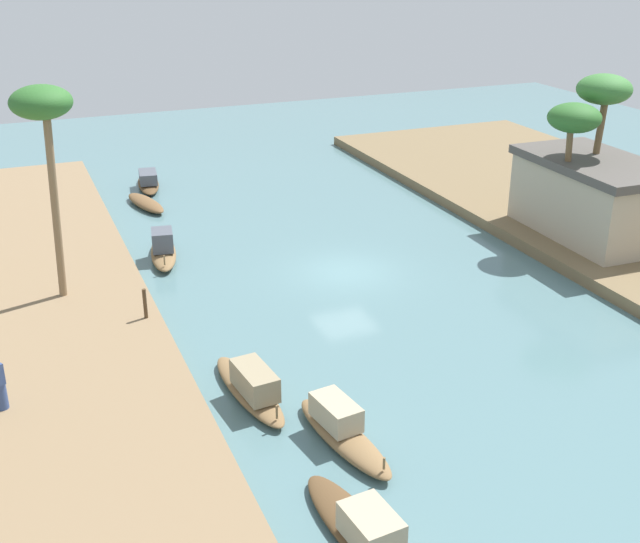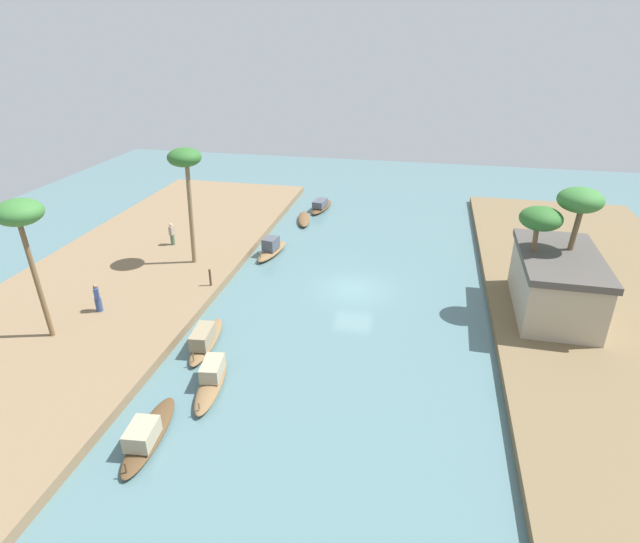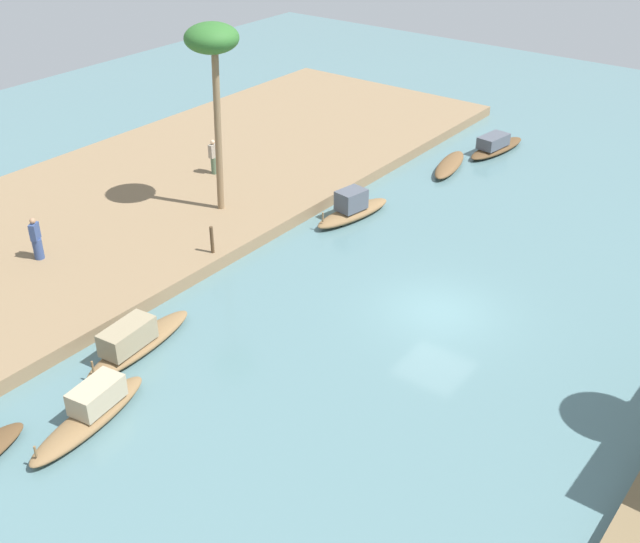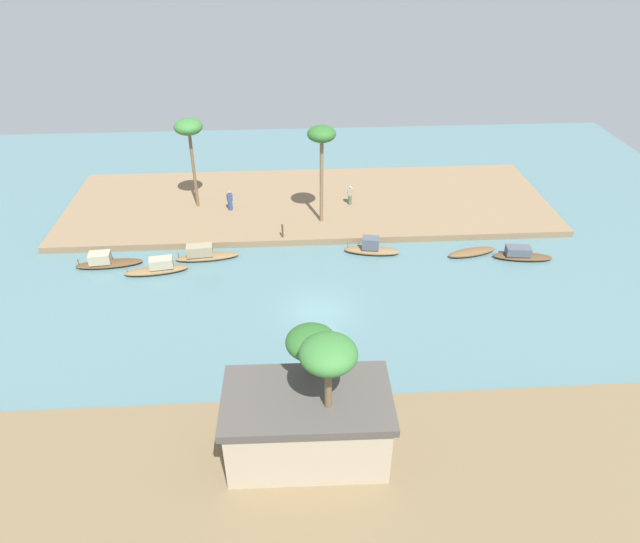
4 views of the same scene
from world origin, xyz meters
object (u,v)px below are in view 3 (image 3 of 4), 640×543
sampan_midstream (135,341)px  sampan_foreground (449,165)px  person_by_mooring (214,157)px  mooring_post (212,240)px  person_on_near_bank (37,241)px  sampan_with_red_awning (352,209)px  sampan_downstream_large (92,411)px  palm_tree_left_near (212,47)px  sampan_near_left_bank (496,146)px

sampan_midstream → sampan_foreground: size_ratio=1.19×
person_by_mooring → mooring_post: size_ratio=1.50×
person_on_near_bank → person_by_mooring: size_ratio=1.02×
person_on_near_bank → sampan_midstream: bearing=-131.5°
sampan_with_red_awning → mooring_post: bearing=-7.0°
sampan_downstream_large → person_on_near_bank: size_ratio=2.67×
sampan_with_red_awning → person_by_mooring: size_ratio=2.54×
sampan_midstream → palm_tree_left_near: palm_tree_left_near is taller
person_on_near_bank → palm_tree_left_near: 10.25m
person_by_mooring → sampan_downstream_large: bearing=34.0°
person_on_near_bank → mooring_post: (-4.42, 5.09, -0.19)m
sampan_foreground → person_on_near_bank: bearing=-35.5°
sampan_near_left_bank → palm_tree_left_near: bearing=-14.4°
sampan_midstream → person_on_near_bank: bearing=-107.3°
sampan_midstream → person_on_near_bank: (-1.48, -7.20, 0.84)m
sampan_midstream → sampan_with_red_awning: bearing=174.7°
mooring_post → sampan_near_left_bank: bearing=168.8°
sampan_near_left_bank → palm_tree_left_near: (14.68, -6.00, 7.23)m
person_by_mooring → mooring_post: (5.90, 5.53, -0.25)m
sampan_with_red_awning → person_by_mooring: (0.85, -7.57, 0.89)m
mooring_post → palm_tree_left_near: bearing=-142.6°
person_on_near_bank → palm_tree_left_near: (-7.64, 2.63, 6.31)m
person_on_near_bank → sampan_with_red_awning: bearing=-62.4°
sampan_midstream → person_on_near_bank: 7.40m
mooring_post → person_on_near_bank: bearing=-49.0°
sampan_foreground → sampan_with_red_awning: bearing=-18.0°
sampan_with_red_awning → person_on_near_bank: bearing=-22.7°
sampan_midstream → sampan_near_left_bank: 23.85m
mooring_post → palm_tree_left_near: size_ratio=0.14×
sampan_foreground → sampan_midstream: bearing=-14.7°
sampan_foreground → sampan_near_left_bank: (-3.50, 0.83, 0.14)m
sampan_midstream → sampan_downstream_large: size_ratio=1.04×
sampan_midstream → mooring_post: mooring_post is taller
sampan_with_red_awning → sampan_midstream: bearing=10.2°
sampan_foreground → person_by_mooring: person_by_mooring is taller
palm_tree_left_near → sampan_midstream: bearing=26.6°
sampan_midstream → sampan_near_left_bank: (-23.80, 1.43, -0.08)m
sampan_with_red_awning → sampan_near_left_bank: bearing=-177.8°
sampan_foreground → person_on_near_bank: person_on_near_bank is taller
sampan_foreground → sampan_near_left_bank: bearing=153.7°
sampan_foreground → person_on_near_bank: (18.82, -7.80, 1.06)m
mooring_post → sampan_downstream_large: bearing=22.7°
sampan_foreground → person_by_mooring: size_ratio=2.36×
person_on_near_bank → sampan_foreground: bearing=-52.4°
person_on_near_bank → person_by_mooring: person_on_near_bank is taller
sampan_foreground → person_by_mooring: (8.49, -8.24, 1.11)m
palm_tree_left_near → sampan_near_left_bank: bearing=157.8°
person_by_mooring → sampan_foreground: bearing=137.9°
sampan_midstream → sampan_with_red_awning: size_ratio=1.11×
sampan_near_left_bank → person_on_near_bank: person_on_near_bank is taller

